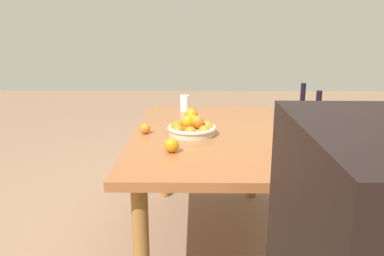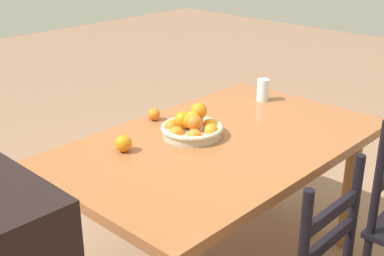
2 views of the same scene
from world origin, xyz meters
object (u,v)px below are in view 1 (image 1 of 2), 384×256
chair_by_cabinet (362,196)px  orange_loose_1 (172,145)px  dining_table (212,146)px  drinking_glass (185,103)px  chair_near_window (323,158)px  fruit_bowl (192,127)px  orange_loose_0 (145,128)px

chair_by_cabinet → orange_loose_1: bearing=97.5°
dining_table → orange_loose_1: bearing=-29.9°
orange_loose_1 → drinking_glass: size_ratio=0.61×
dining_table → chair_near_window: size_ratio=1.62×
dining_table → drinking_glass: drinking_glass is taller
fruit_bowl → drinking_glass: size_ratio=2.39×
dining_table → orange_loose_1: orange_loose_1 is taller
chair_near_window → orange_loose_1: chair_near_window is taller
chair_by_cabinet → orange_loose_1: size_ratio=12.14×
dining_table → orange_loose_0: orange_loose_0 is taller
orange_loose_1 → orange_loose_0: bearing=-152.4°
orange_loose_0 → orange_loose_1: 0.39m
chair_near_window → orange_loose_1: (0.73, -1.03, 0.32)m
fruit_bowl → orange_loose_0: size_ratio=4.65×
chair_by_cabinet → drinking_glass: (-0.83, -1.02, 0.36)m
chair_near_window → fruit_bowl: size_ratio=3.29×
orange_loose_1 → fruit_bowl: bearing=163.4°
dining_table → drinking_glass: bearing=-162.3°
dining_table → drinking_glass: size_ratio=12.71×
orange_loose_0 → orange_loose_1: size_ratio=0.84×
orange_loose_0 → drinking_glass: bearing=160.7°
chair_by_cabinet → orange_loose_0: bearing=80.5°
chair_by_cabinet → orange_loose_0: (-0.21, -1.24, 0.33)m
drinking_glass → dining_table: bearing=17.7°
orange_loose_0 → orange_loose_1: (0.35, 0.18, 0.01)m
chair_near_window → dining_table: bearing=111.5°
chair_by_cabinet → fruit_bowl: (-0.19, -0.96, 0.35)m
dining_table → fruit_bowl: 0.20m
drinking_glass → orange_loose_1: bearing=-2.2°
dining_table → chair_near_window: 0.90m
dining_table → orange_loose_0: bearing=-84.2°
fruit_bowl → orange_loose_0: bearing=-93.9°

